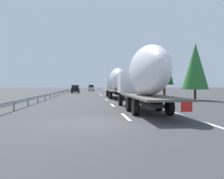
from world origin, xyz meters
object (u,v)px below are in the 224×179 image
object	(u,v)px
road_sign	(123,84)
truck_trailing	(144,76)
car_silver_hatch	(91,88)
car_black_suv	(75,89)
car_blue_sedan	(91,87)
truck_lead	(117,82)

from	to	relation	value
road_sign	truck_trailing	bearing A→B (deg)	174.65
truck_trailing	car_silver_hatch	world-z (taller)	truck_trailing
car_silver_hatch	car_black_suv	bearing A→B (deg)	167.82
truck_trailing	car_blue_sedan	distance (m)	70.85
car_black_suv	car_blue_sedan	size ratio (longest dim) A/B	0.97
truck_lead	truck_trailing	distance (m)	17.57
truck_lead	car_black_suv	size ratio (longest dim) A/B	3.03
car_silver_hatch	car_blue_sedan	world-z (taller)	car_blue_sedan
truck_lead	car_silver_hatch	world-z (taller)	truck_lead
truck_lead	car_silver_hatch	xyz separation A→B (m)	(41.13, 3.47, -1.46)
truck_lead	car_black_suv	xyz separation A→B (m)	(22.91, 7.40, -1.45)
truck_lead	truck_trailing	world-z (taller)	truck_trailing
truck_trailing	car_black_suv	world-z (taller)	truck_trailing
car_black_suv	truck_lead	bearing A→B (deg)	-162.09
truck_lead	car_black_suv	world-z (taller)	truck_lead
car_black_suv	road_sign	distance (m)	12.87
car_black_suv	road_sign	world-z (taller)	road_sign
car_blue_sedan	road_sign	world-z (taller)	road_sign
car_black_suv	car_silver_hatch	bearing A→B (deg)	-12.18
car_silver_hatch	road_sign	xyz separation A→B (m)	(-25.58, -6.57, 1.12)
road_sign	car_blue_sedan	bearing A→B (deg)	10.01
car_silver_hatch	car_black_suv	xyz separation A→B (m)	(-18.22, 3.93, 0.01)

